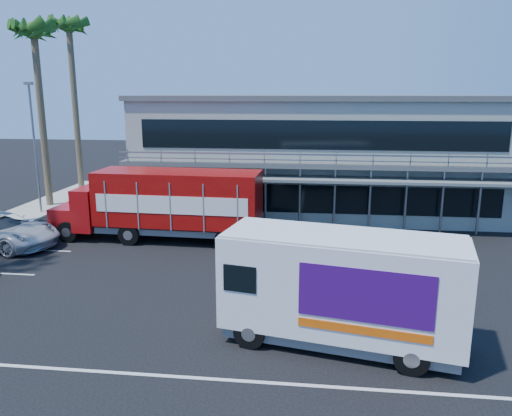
# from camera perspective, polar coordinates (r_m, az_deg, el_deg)

# --- Properties ---
(ground) EXTENTS (120.00, 120.00, 0.00)m
(ground) POSITION_cam_1_polar(r_m,az_deg,el_deg) (19.43, -2.12, -9.56)
(ground) COLOR black
(ground) RESTS_ON ground
(building) EXTENTS (22.40, 12.00, 7.30)m
(building) POSITION_cam_1_polar(r_m,az_deg,el_deg) (32.88, 7.05, 6.30)
(building) COLOR #A5AA9C
(building) RESTS_ON ground
(palm_e) EXTENTS (2.80, 2.80, 12.25)m
(palm_e) POSITION_cam_1_polar(r_m,az_deg,el_deg) (35.48, -23.98, 17.00)
(palm_e) COLOR brown
(palm_e) RESTS_ON ground
(palm_f) EXTENTS (2.80, 2.80, 13.25)m
(palm_f) POSITION_cam_1_polar(r_m,az_deg,el_deg) (40.59, -20.53, 17.93)
(palm_f) COLOR brown
(palm_f) RESTS_ON ground
(light_pole_far) EXTENTS (0.50, 0.25, 8.09)m
(light_pole_far) POSITION_cam_1_polar(r_m,az_deg,el_deg) (33.50, -24.00, 6.86)
(light_pole_far) COLOR gray
(light_pole_far) RESTS_ON ground
(red_truck) EXTENTS (10.85, 3.00, 3.62)m
(red_truck) POSITION_cam_1_polar(r_m,az_deg,el_deg) (25.87, -10.40, 0.62)
(red_truck) COLOR #A10D0E
(red_truck) RESTS_ON ground
(white_van) EXTENTS (7.38, 3.79, 3.44)m
(white_van) POSITION_cam_1_polar(r_m,az_deg,el_deg) (15.17, 9.72, -8.97)
(white_van) COLOR white
(white_van) RESTS_ON ground
(parked_car_c) EXTENTS (6.42, 4.11, 1.65)m
(parked_car_c) POSITION_cam_1_polar(r_m,az_deg,el_deg) (27.70, -27.11, -2.29)
(parked_car_c) COLOR #BCBBBD
(parked_car_c) RESTS_ON ground
(parked_car_e) EXTENTS (4.25, 2.22, 1.38)m
(parked_car_e) POSITION_cam_1_polar(r_m,az_deg,el_deg) (31.32, -16.60, 0.01)
(parked_car_e) COLOR gray
(parked_car_e) RESTS_ON ground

